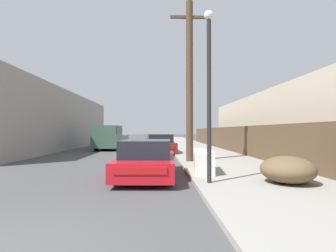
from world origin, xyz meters
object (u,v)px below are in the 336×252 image
parked_sports_car_red (147,160)px  car_parked_mid (159,144)px  utility_pole (189,79)px  pedestrian (188,135)px  street_lamp (209,82)px  discarded_fridge (203,161)px  brush_pile (288,170)px  pickup_truck (110,138)px

parked_sports_car_red → car_parked_mid: 8.98m
utility_pole → pedestrian: utility_pole is taller
utility_pole → street_lamp: utility_pole is taller
discarded_fridge → pedestrian: 21.38m
discarded_fridge → utility_pole: 4.71m
street_lamp → brush_pile: size_ratio=3.14×
car_parked_mid → brush_pile: size_ratio=3.14×
car_parked_mid → street_lamp: 10.89m
discarded_fridge → street_lamp: street_lamp is taller
pedestrian → pickup_truck: bearing=-129.1°
car_parked_mid → pedestrian: 13.00m
discarded_fridge → brush_pile: bearing=-39.0°
street_lamp → pedestrian: size_ratio=2.68×
street_lamp → pedestrian: bearing=85.0°
parked_sports_car_red → utility_pole: 5.15m
car_parked_mid → utility_pole: utility_pole is taller
utility_pole → brush_pile: (2.02, -5.18, -3.47)m
car_parked_mid → brush_pile: bearing=-77.3°
discarded_fridge → brush_pile: size_ratio=1.28×
car_parked_mid → discarded_fridge: bearing=-85.3°
utility_pole → pedestrian: (1.95, 18.09, -2.92)m
parked_sports_car_red → pickup_truck: pickup_truck is taller
parked_sports_car_red → utility_pole: (1.81, 3.44, 3.38)m
discarded_fridge → parked_sports_car_red: size_ratio=0.43×
brush_pile → pedestrian: pedestrian is taller
pedestrian → car_parked_mid: bearing=-104.9°
utility_pole → pedestrian: size_ratio=4.27×
car_parked_mid → brush_pile: 11.24m
brush_pile → pedestrian: (-0.07, 23.27, 0.54)m
car_parked_mid → street_lamp: bearing=-87.8°
pickup_truck → brush_pile: (7.33, -14.33, -0.48)m
brush_pile → pedestrian: size_ratio=0.85×
street_lamp → pedestrian: (2.02, 23.14, -1.82)m
utility_pole → street_lamp: size_ratio=1.59×
pickup_truck → street_lamp: street_lamp is taller
parked_sports_car_red → utility_pole: utility_pole is taller
street_lamp → brush_pile: street_lamp is taller
pickup_truck → utility_pole: size_ratio=0.71×
discarded_fridge → street_lamp: bearing=-88.2°
car_parked_mid → brush_pile: (3.40, -10.71, -0.13)m
car_parked_mid → pickup_truck: (-3.92, 3.62, 0.35)m
parked_sports_car_red → car_parked_mid: car_parked_mid is taller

